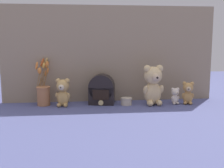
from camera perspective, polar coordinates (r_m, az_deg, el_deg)
ground_plane at (r=1.90m, az=0.07°, el=-4.42°), size 4.00×4.00×0.00m
backdrop_wall at (r=2.02m, az=-0.47°, el=6.11°), size 1.52×0.02×0.68m
teddy_bear_large at (r=1.92m, az=8.38°, el=-0.05°), size 0.15×0.14×0.27m
teddy_bear_medium at (r=1.89m, az=-9.96°, el=-1.57°), size 0.11×0.09×0.19m
teddy_bear_small at (r=2.00m, az=15.18°, el=-1.67°), size 0.09×0.08×0.16m
teddy_bear_tiny at (r=1.98m, az=12.71°, el=-2.30°), size 0.06×0.06×0.12m
flower_vase at (r=1.95m, az=-13.73°, el=-1.32°), size 0.11×0.14×0.32m
vintage_radio at (r=1.94m, az=-2.09°, el=-1.29°), size 0.19×0.15×0.21m
decorative_tin_tall at (r=1.92m, az=2.94°, el=-3.52°), size 0.08×0.08×0.05m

